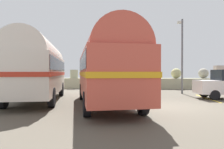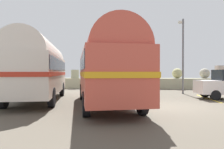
{
  "view_description": "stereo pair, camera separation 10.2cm",
  "coord_description": "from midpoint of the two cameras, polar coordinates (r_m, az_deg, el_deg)",
  "views": [
    {
      "loc": [
        -2.15,
        -10.84,
        1.7
      ],
      "look_at": [
        -2.97,
        0.63,
        1.59
      ],
      "focal_mm": 34.45,
      "sensor_mm": 36.0,
      "label": 1
    },
    {
      "loc": [
        -2.05,
        -10.83,
        1.7
      ],
      "look_at": [
        -2.97,
        0.63,
        1.59
      ],
      "focal_mm": 34.45,
      "sensor_mm": 36.0,
      "label": 2
    }
  ],
  "objects": [
    {
      "name": "breakwater",
      "position": [
        22.74,
        9.06,
        -1.91
      ],
      "size": [
        31.36,
        2.17,
        2.42
      ],
      "color": "#A4A284",
      "rests_on": "ground"
    },
    {
      "name": "vintage_coach",
      "position": [
        10.89,
        -1.93,
        2.37
      ],
      "size": [
        4.43,
        8.91,
        3.7
      ],
      "rotation": [
        0.0,
        0.0,
        0.24
      ],
      "color": "black",
      "rests_on": "ground"
    },
    {
      "name": "second_coach",
      "position": [
        13.47,
        -19.17,
        1.99
      ],
      "size": [
        4.23,
        8.9,
        3.7
      ],
      "rotation": [
        0.0,
        0.0,
        0.22
      ],
      "color": "black",
      "rests_on": "ground"
    },
    {
      "name": "lamp_post",
      "position": [
        18.06,
        17.91,
        5.81
      ],
      "size": [
        0.44,
        0.85,
        5.93
      ],
      "color": "#5B5B60",
      "rests_on": "ground"
    },
    {
      "name": "ground",
      "position": [
        11.17,
        15.04,
        -8.2
      ],
      "size": [
        32.0,
        26.0,
        0.02
      ],
      "color": "#524B3F"
    }
  ]
}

